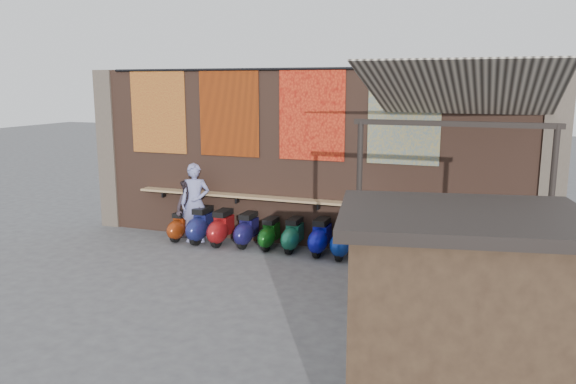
# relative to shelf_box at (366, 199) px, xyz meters

# --- Properties ---
(ground) EXTENTS (70.00, 70.00, 0.00)m
(ground) POSITION_rel_shelf_box_xyz_m (-1.59, -2.30, -1.25)
(ground) COLOR #474749
(ground) RESTS_ON ground
(brick_wall) EXTENTS (10.00, 0.40, 4.00)m
(brick_wall) POSITION_rel_shelf_box_xyz_m (-1.59, 0.40, 0.75)
(brick_wall) COLOR brown
(brick_wall) RESTS_ON ground
(pier_left) EXTENTS (0.50, 0.50, 4.00)m
(pier_left) POSITION_rel_shelf_box_xyz_m (-6.79, 0.40, 0.75)
(pier_left) COLOR #4C4238
(pier_left) RESTS_ON ground
(pier_right) EXTENTS (0.50, 0.50, 4.00)m
(pier_right) POSITION_rel_shelf_box_xyz_m (3.61, 0.40, 0.75)
(pier_right) COLOR #4C4238
(pier_right) RESTS_ON ground
(eating_counter) EXTENTS (8.00, 0.32, 0.05)m
(eating_counter) POSITION_rel_shelf_box_xyz_m (-1.59, 0.03, -0.15)
(eating_counter) COLOR #9E7A51
(eating_counter) RESTS_ON brick_wall
(shelf_box) EXTENTS (0.58, 0.27, 0.24)m
(shelf_box) POSITION_rel_shelf_box_xyz_m (0.00, 0.00, 0.00)
(shelf_box) COLOR white
(shelf_box) RESTS_ON eating_counter
(tapestry_redgold) EXTENTS (1.50, 0.02, 2.00)m
(tapestry_redgold) POSITION_rel_shelf_box_xyz_m (-5.19, 0.18, 1.75)
(tapestry_redgold) COLOR maroon
(tapestry_redgold) RESTS_ON brick_wall
(tapestry_sun) EXTENTS (1.50, 0.02, 2.00)m
(tapestry_sun) POSITION_rel_shelf_box_xyz_m (-3.29, 0.18, 1.75)
(tapestry_sun) COLOR #CA440B
(tapestry_sun) RESTS_ON brick_wall
(tapestry_orange) EXTENTS (1.50, 0.02, 2.00)m
(tapestry_orange) POSITION_rel_shelf_box_xyz_m (-1.29, 0.18, 1.75)
(tapestry_orange) COLOR red
(tapestry_orange) RESTS_ON brick_wall
(tapestry_multi) EXTENTS (1.50, 0.02, 2.00)m
(tapestry_multi) POSITION_rel_shelf_box_xyz_m (0.71, 0.18, 1.75)
(tapestry_multi) COLOR #26558C
(tapestry_multi) RESTS_ON brick_wall
(hang_rail) EXTENTS (9.50, 0.06, 0.06)m
(hang_rail) POSITION_rel_shelf_box_xyz_m (-1.59, 0.17, 2.73)
(hang_rail) COLOR black
(hang_rail) RESTS_ON brick_wall
(scooter_stool_0) EXTENTS (0.32, 0.71, 0.67)m
(scooter_stool_0) POSITION_rel_shelf_box_xyz_m (-4.38, -0.35, -0.91)
(scooter_stool_0) COLOR maroon
(scooter_stool_0) RESTS_ON ground
(scooter_stool_1) EXTENTS (0.39, 0.87, 0.82)m
(scooter_stool_1) POSITION_rel_shelf_box_xyz_m (-3.82, -0.33, -0.83)
(scooter_stool_1) COLOR navy
(scooter_stool_1) RESTS_ON ground
(scooter_stool_2) EXTENTS (0.38, 0.84, 0.80)m
(scooter_stool_2) POSITION_rel_shelf_box_xyz_m (-3.28, -0.34, -0.85)
(scooter_stool_2) COLOR maroon
(scooter_stool_2) RESTS_ON ground
(scooter_stool_3) EXTENTS (0.36, 0.81, 0.77)m
(scooter_stool_3) POSITION_rel_shelf_box_xyz_m (-2.68, -0.26, -0.86)
(scooter_stool_3) COLOR #161347
(scooter_stool_3) RESTS_ON ground
(scooter_stool_4) EXTENTS (0.33, 0.73, 0.69)m
(scooter_stool_4) POSITION_rel_shelf_box_xyz_m (-2.12, -0.27, -0.90)
(scooter_stool_4) COLOR #0F4D12
(scooter_stool_4) RESTS_ON ground
(scooter_stool_5) EXTENTS (0.35, 0.77, 0.73)m
(scooter_stool_5) POSITION_rel_shelf_box_xyz_m (-1.56, -0.26, -0.88)
(scooter_stool_5) COLOR #186147
(scooter_stool_5) RESTS_ON ground
(scooter_stool_6) EXTENTS (0.37, 0.82, 0.78)m
(scooter_stool_6) POSITION_rel_shelf_box_xyz_m (-0.92, -0.28, -0.86)
(scooter_stool_6) COLOR #0E109B
(scooter_stool_6) RESTS_ON ground
(scooter_stool_7) EXTENTS (0.37, 0.83, 0.79)m
(scooter_stool_7) POSITION_rel_shelf_box_xyz_m (-0.40, -0.34, -0.85)
(scooter_stool_7) COLOR navy
(scooter_stool_7) RESTS_ON ground
(diner_left) EXTENTS (0.79, 0.65, 1.85)m
(diner_left) POSITION_rel_shelf_box_xyz_m (-3.98, -0.30, -0.32)
(diner_left) COLOR #7D81B7
(diner_left) RESTS_ON ground
(diner_right) EXTENTS (0.82, 0.70, 1.46)m
(diner_right) POSITION_rel_shelf_box_xyz_m (-4.16, -0.30, -0.51)
(diner_right) COLOR #2C2228
(diner_right) RESTS_ON ground
(shopper_navy) EXTENTS (1.12, 0.48, 1.89)m
(shopper_navy) POSITION_rel_shelf_box_xyz_m (1.76, -2.86, -0.30)
(shopper_navy) COLOR #171632
(shopper_navy) RESTS_ON ground
(shopper_grey) EXTENTS (1.12, 0.65, 1.73)m
(shopper_grey) POSITION_rel_shelf_box_xyz_m (1.58, -3.11, -0.38)
(shopper_grey) COLOR #4D4D51
(shopper_grey) RESTS_ON ground
(shopper_tan) EXTENTS (0.94, 0.87, 1.61)m
(shopper_tan) POSITION_rel_shelf_box_xyz_m (1.65, -2.27, -0.44)
(shopper_tan) COLOR #856A55
(shopper_tan) RESTS_ON ground
(market_stall) EXTENTS (2.42, 1.99, 2.33)m
(market_stall) POSITION_rel_shelf_box_xyz_m (2.26, -5.99, -0.08)
(market_stall) COLOR black
(market_stall) RESTS_ON ground
(stall_roof) EXTENTS (2.71, 2.28, 0.12)m
(stall_roof) POSITION_rel_shelf_box_xyz_m (2.26, -5.99, 1.14)
(stall_roof) COLOR black
(stall_roof) RESTS_ON market_stall
(stall_sign) EXTENTS (1.19, 0.27, 0.50)m
(stall_sign) POSITION_rel_shelf_box_xyz_m (2.10, -5.17, 0.44)
(stall_sign) COLOR gold
(stall_sign) RESTS_ON market_stall
(stall_shelf) EXTENTS (1.77, 0.44, 0.06)m
(stall_shelf) POSITION_rel_shelf_box_xyz_m (2.10, -5.17, -0.40)
(stall_shelf) COLOR #473321
(stall_shelf) RESTS_ON market_stall
(awning_canvas) EXTENTS (3.20, 3.28, 0.97)m
(awning_canvas) POSITION_rel_shelf_box_xyz_m (1.91, -1.40, 2.30)
(awning_canvas) COLOR beige
(awning_canvas) RESTS_ON brick_wall
(awning_ledger) EXTENTS (3.30, 0.08, 0.12)m
(awning_ledger) POSITION_rel_shelf_box_xyz_m (1.91, 0.19, 2.70)
(awning_ledger) COLOR #33261C
(awning_ledger) RESTS_ON brick_wall
(awning_header) EXTENTS (3.00, 0.08, 0.08)m
(awning_header) POSITION_rel_shelf_box_xyz_m (1.91, -2.90, 1.83)
(awning_header) COLOR black
(awning_header) RESTS_ON awning_post_left
(awning_post_left) EXTENTS (0.09, 0.09, 3.10)m
(awning_post_left) POSITION_rel_shelf_box_xyz_m (0.51, -2.90, 0.30)
(awning_post_left) COLOR black
(awning_post_left) RESTS_ON ground
(awning_post_right) EXTENTS (0.09, 0.09, 3.10)m
(awning_post_right) POSITION_rel_shelf_box_xyz_m (3.31, -2.90, 0.30)
(awning_post_right) COLOR black
(awning_post_right) RESTS_ON ground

